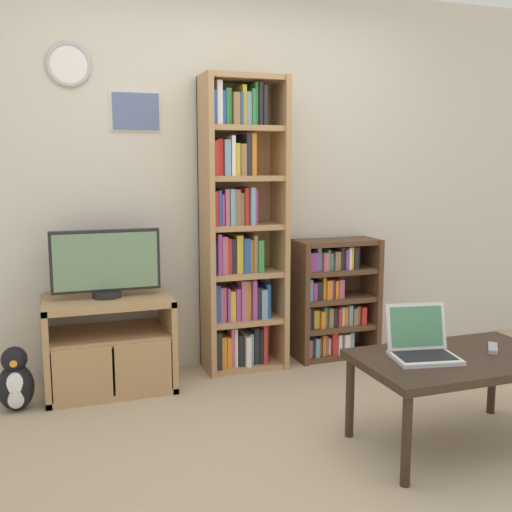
{
  "coord_description": "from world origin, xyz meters",
  "views": [
    {
      "loc": [
        -1.17,
        -2.36,
        1.39
      ],
      "look_at": [
        -0.04,
        0.89,
        0.87
      ],
      "focal_mm": 42.0,
      "sensor_mm": 36.0,
      "label": 1
    }
  ],
  "objects_px": {
    "tv_stand": "(109,344)",
    "bookshelf_tall": "(239,231)",
    "laptop": "(422,345)",
    "coffee_table": "(457,366)",
    "penguin_figurine": "(15,382)",
    "remote_near_laptop": "(493,348)",
    "television": "(106,264)",
    "bookshelf_short": "(331,299)"
  },
  "relations": [
    {
      "from": "tv_stand",
      "to": "laptop",
      "type": "height_order",
      "value": "laptop"
    },
    {
      "from": "tv_stand",
      "to": "bookshelf_tall",
      "type": "distance_m",
      "value": 1.11
    },
    {
      "from": "bookshelf_tall",
      "to": "coffee_table",
      "type": "bearing_deg",
      "value": -65.82
    },
    {
      "from": "television",
      "to": "remote_near_laptop",
      "type": "xyz_separation_m",
      "value": [
        1.78,
        -1.35,
        -0.32
      ]
    },
    {
      "from": "coffee_table",
      "to": "remote_near_laptop",
      "type": "relative_size",
      "value": 6.49
    },
    {
      "from": "coffee_table",
      "to": "laptop",
      "type": "bearing_deg",
      "value": 163.62
    },
    {
      "from": "bookshelf_tall",
      "to": "laptop",
      "type": "bearing_deg",
      "value": -71.11
    },
    {
      "from": "television",
      "to": "coffee_table",
      "type": "height_order",
      "value": "television"
    },
    {
      "from": "bookshelf_tall",
      "to": "penguin_figurine",
      "type": "relative_size",
      "value": 5.25
    },
    {
      "from": "television",
      "to": "penguin_figurine",
      "type": "relative_size",
      "value": 1.76
    },
    {
      "from": "remote_near_laptop",
      "to": "penguin_figurine",
      "type": "distance_m",
      "value": 2.61
    },
    {
      "from": "tv_stand",
      "to": "remote_near_laptop",
      "type": "relative_size",
      "value": 5.1
    },
    {
      "from": "tv_stand",
      "to": "television",
      "type": "relative_size",
      "value": 1.17
    },
    {
      "from": "laptop",
      "to": "remote_near_laptop",
      "type": "xyz_separation_m",
      "value": [
        0.41,
        -0.02,
        -0.05
      ]
    },
    {
      "from": "bookshelf_short",
      "to": "penguin_figurine",
      "type": "relative_size",
      "value": 2.3
    },
    {
      "from": "remote_near_laptop",
      "to": "penguin_figurine",
      "type": "bearing_deg",
      "value": 13.15
    },
    {
      "from": "bookshelf_tall",
      "to": "penguin_figurine",
      "type": "height_order",
      "value": "bookshelf_tall"
    },
    {
      "from": "television",
      "to": "bookshelf_short",
      "type": "bearing_deg",
      "value": 3.86
    },
    {
      "from": "bookshelf_tall",
      "to": "remote_near_laptop",
      "type": "relative_size",
      "value": 12.98
    },
    {
      "from": "tv_stand",
      "to": "television",
      "type": "xyz_separation_m",
      "value": [
        0.0,
        0.04,
        0.5
      ]
    },
    {
      "from": "bookshelf_tall",
      "to": "remote_near_laptop",
      "type": "bearing_deg",
      "value": -58.2
    },
    {
      "from": "coffee_table",
      "to": "laptop",
      "type": "relative_size",
      "value": 2.81
    },
    {
      "from": "remote_near_laptop",
      "to": "coffee_table",
      "type": "bearing_deg",
      "value": 45.87
    },
    {
      "from": "tv_stand",
      "to": "penguin_figurine",
      "type": "distance_m",
      "value": 0.58
    },
    {
      "from": "tv_stand",
      "to": "remote_near_laptop",
      "type": "bearing_deg",
      "value": -36.35
    },
    {
      "from": "television",
      "to": "laptop",
      "type": "relative_size",
      "value": 1.89
    },
    {
      "from": "penguin_figurine",
      "to": "television",
      "type": "bearing_deg",
      "value": 20.41
    },
    {
      "from": "coffee_table",
      "to": "television",
      "type": "bearing_deg",
      "value": 138.34
    },
    {
      "from": "bookshelf_short",
      "to": "coffee_table",
      "type": "height_order",
      "value": "bookshelf_short"
    },
    {
      "from": "bookshelf_tall",
      "to": "bookshelf_short",
      "type": "relative_size",
      "value": 2.28
    },
    {
      "from": "bookshelf_tall",
      "to": "coffee_table",
      "type": "xyz_separation_m",
      "value": [
        0.66,
        -1.47,
        -0.54
      ]
    },
    {
      "from": "tv_stand",
      "to": "penguin_figurine",
      "type": "height_order",
      "value": "tv_stand"
    },
    {
      "from": "penguin_figurine",
      "to": "tv_stand",
      "type": "bearing_deg",
      "value": 16.98
    },
    {
      "from": "television",
      "to": "penguin_figurine",
      "type": "xyz_separation_m",
      "value": [
        -0.54,
        -0.2,
        -0.62
      ]
    },
    {
      "from": "television",
      "to": "coffee_table",
      "type": "relative_size",
      "value": 0.67
    },
    {
      "from": "television",
      "to": "bookshelf_tall",
      "type": "distance_m",
      "value": 0.91
    },
    {
      "from": "bookshelf_tall",
      "to": "remote_near_laptop",
      "type": "xyz_separation_m",
      "value": [
        0.9,
        -1.45,
        -0.48
      ]
    },
    {
      "from": "coffee_table",
      "to": "remote_near_laptop",
      "type": "xyz_separation_m",
      "value": [
        0.24,
        0.03,
        0.06
      ]
    },
    {
      "from": "bookshelf_tall",
      "to": "bookshelf_short",
      "type": "distance_m",
      "value": 0.88
    },
    {
      "from": "tv_stand",
      "to": "penguin_figurine",
      "type": "xyz_separation_m",
      "value": [
        -0.54,
        -0.17,
        -0.12
      ]
    },
    {
      "from": "remote_near_laptop",
      "to": "laptop",
      "type": "bearing_deg",
      "value": 35.96
    },
    {
      "from": "coffee_table",
      "to": "laptop",
      "type": "height_order",
      "value": "laptop"
    }
  ]
}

